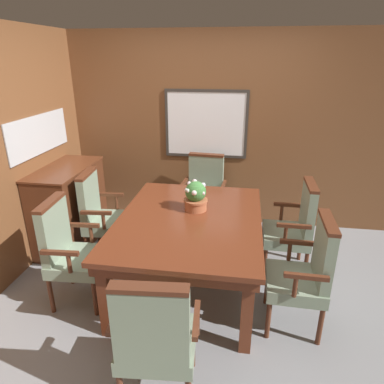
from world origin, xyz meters
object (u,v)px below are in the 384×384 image
(chair_head_near, at_px, (155,337))
(chair_left_near, at_px, (69,249))
(dining_table, at_px, (190,226))
(sideboard_cabinet, at_px, (70,207))
(chair_right_far, at_px, (294,225))
(chair_head_far, at_px, (204,191))
(potted_plant, at_px, (195,196))
(chair_left_far, at_px, (101,212))
(chair_right_near, at_px, (306,271))

(chair_head_near, height_order, chair_left_near, same)
(dining_table, relative_size, sideboard_cabinet, 1.68)
(chair_right_far, xyz_separation_m, chair_head_far, (-1.03, 0.80, 0.00))
(chair_head_near, bearing_deg, chair_left_near, -45.83)
(dining_table, distance_m, potted_plant, 0.30)
(chair_right_far, height_order, chair_head_near, same)
(chair_left_far, xyz_separation_m, chair_head_near, (1.05, -1.66, 0.00))
(chair_left_near, height_order, sideboard_cabinet, chair_left_near)
(chair_head_near, bearing_deg, chair_right_far, -126.39)
(chair_left_far, distance_m, chair_head_near, 1.97)
(dining_table, height_order, chair_left_far, chair_left_far)
(chair_head_near, bearing_deg, dining_table, -95.28)
(chair_right_near, bearing_deg, chair_right_far, -178.94)
(chair_right_far, bearing_deg, chair_head_far, -127.44)
(chair_head_near, relative_size, sideboard_cabinet, 0.97)
(chair_left_far, height_order, potted_plant, potted_plant)
(chair_head_near, bearing_deg, chair_right_near, -144.68)
(chair_right_far, height_order, sideboard_cabinet, chair_right_far)
(chair_head_near, height_order, potted_plant, potted_plant)
(chair_head_far, xyz_separation_m, chair_head_near, (0.00, -2.48, 0.00))
(chair_right_far, bearing_deg, chair_left_near, -68.46)
(chair_head_far, distance_m, chair_head_near, 2.48)
(chair_right_far, distance_m, sideboard_cabinet, 2.56)
(chair_left_far, height_order, sideboard_cabinet, chair_left_far)
(chair_left_far, bearing_deg, sideboard_cabinet, 62.71)
(chair_right_near, height_order, chair_left_near, same)
(chair_right_near, relative_size, potted_plant, 3.28)
(chair_right_near, bearing_deg, chair_left_far, -109.65)
(chair_left_far, bearing_deg, chair_head_near, -152.90)
(chair_right_far, height_order, potted_plant, potted_plant)
(chair_head_far, relative_size, chair_left_near, 1.00)
(chair_head_far, height_order, potted_plant, potted_plant)
(chair_left_near, bearing_deg, potted_plant, -65.86)
(chair_left_far, relative_size, chair_head_far, 1.00)
(chair_head_far, height_order, chair_right_near, same)
(chair_left_near, height_order, potted_plant, potted_plant)
(sideboard_cabinet, bearing_deg, chair_left_near, -62.72)
(dining_table, xyz_separation_m, chair_right_far, (1.02, 0.42, -0.12))
(chair_right_far, relative_size, sideboard_cabinet, 0.97)
(dining_table, distance_m, chair_right_near, 1.10)
(chair_head_far, bearing_deg, chair_right_near, -52.88)
(chair_head_far, xyz_separation_m, potted_plant, (0.03, -1.03, 0.35))
(dining_table, height_order, chair_right_far, chair_right_far)
(potted_plant, height_order, sideboard_cabinet, potted_plant)
(dining_table, xyz_separation_m, chair_head_far, (-0.01, 1.22, -0.12))
(chair_left_near, xyz_separation_m, sideboard_cabinet, (-0.50, 0.96, -0.05))
(chair_left_near, xyz_separation_m, potted_plant, (1.06, 0.56, 0.35))
(chair_right_near, bearing_deg, potted_plant, -119.36)
(chair_right_far, bearing_deg, sideboard_cabinet, -93.38)
(potted_plant, bearing_deg, dining_table, -97.69)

